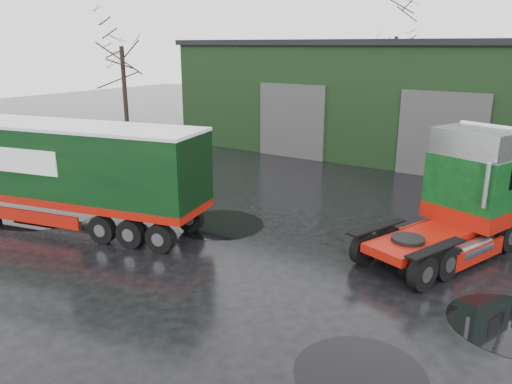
% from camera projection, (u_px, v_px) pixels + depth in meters
% --- Properties ---
extents(ground, '(100.00, 100.00, 0.00)m').
position_uv_depth(ground, '(223.00, 275.00, 13.60)').
color(ground, black).
extents(warehouse, '(32.40, 12.40, 6.30)m').
position_uv_depth(warehouse, '(472.00, 99.00, 27.51)').
color(warehouse, black).
rests_on(warehouse, ground).
extents(hero_tractor, '(4.39, 6.50, 3.72)m').
position_uv_depth(hero_tractor, '(443.00, 197.00, 14.21)').
color(hero_tractor, '#0C3C14').
rests_on(hero_tractor, ground).
extents(trailer_left, '(11.75, 4.92, 3.58)m').
position_uv_depth(trailer_left, '(49.00, 173.00, 17.12)').
color(trailer_left, silver).
rests_on(trailer_left, ground).
extents(tree_left, '(4.40, 4.40, 8.50)m').
position_uv_depth(tree_left, '(124.00, 74.00, 31.05)').
color(tree_left, black).
rests_on(tree_left, ground).
extents(tree_back_a, '(4.40, 4.40, 9.50)m').
position_uv_depth(tree_back_a, '(394.00, 61.00, 39.30)').
color(tree_back_a, black).
rests_on(tree_back_a, ground).
extents(puddle_2, '(4.07, 4.07, 0.01)m').
position_uv_depth(puddle_2, '(47.00, 212.00, 18.74)').
color(puddle_2, black).
rests_on(puddle_2, ground).
extents(puddle_3, '(2.56, 2.56, 0.01)m').
position_uv_depth(puddle_3, '(360.00, 374.00, 9.52)').
color(puddle_3, black).
rests_on(puddle_3, ground).
extents(puddle_4, '(3.08, 3.08, 0.01)m').
position_uv_depth(puddle_4, '(220.00, 224.00, 17.44)').
color(puddle_4, black).
rests_on(puddle_4, ground).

